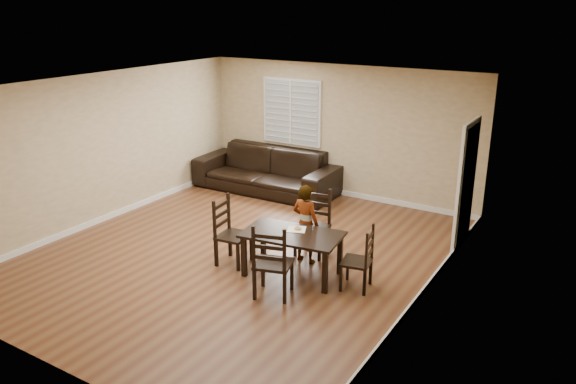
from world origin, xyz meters
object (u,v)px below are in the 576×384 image
object	(u,v)px
chair_near	(315,223)
child	(306,224)
chair_left	(226,233)
chair_right	(364,262)
dining_table	(292,239)
donut	(298,228)
sofa	(266,170)
chair_far	(271,266)

from	to	relation	value
chair_near	child	distance (m)	0.44
chair_left	chair_right	bearing A→B (deg)	-88.36
dining_table	child	size ratio (longest dim) A/B	1.21
chair_right	child	xyz separation A→B (m)	(-1.15, 0.36, 0.21)
chair_near	chair_left	xyz separation A→B (m)	(-0.98, -1.07, -0.00)
chair_near	chair_right	world-z (taller)	chair_near
chair_left	donut	size ratio (longest dim) A/B	9.71
dining_table	chair_right	distance (m)	1.11
chair_left	sofa	world-z (taller)	chair_left
chair_near	sofa	bearing A→B (deg)	131.91
chair_right	chair_left	bearing A→B (deg)	-92.73
chair_near	chair_far	xyz separation A→B (m)	(0.25, -1.70, 0.01)
dining_table	child	world-z (taller)	child
child	donut	bearing A→B (deg)	105.37
child	chair_left	bearing A→B (deg)	37.35
child	sofa	bearing A→B (deg)	-41.67
chair_left	child	world-z (taller)	child
dining_table	sofa	bearing A→B (deg)	121.47
chair_right	sofa	distance (m)	4.65
donut	sofa	world-z (taller)	sofa
child	chair_near	bearing A→B (deg)	-78.03
child	donut	size ratio (longest dim) A/B	11.54
dining_table	chair_left	size ratio (longest dim) A/B	1.44
chair_near	sofa	xyz separation A→B (m)	(-2.40, 2.17, -0.03)
dining_table	donut	distance (m)	0.20
child	chair_far	bearing A→B (deg)	103.44
chair_right	child	world-z (taller)	child
chair_far	chair_left	distance (m)	1.38
chair_far	chair_left	xyz separation A→B (m)	(-1.23, 0.63, -0.01)
chair_right	sofa	size ratio (longest dim) A/B	0.30
chair_near	donut	bearing A→B (deg)	-87.24
dining_table	chair_far	world-z (taller)	chair_far
child	donut	xyz separation A→B (m)	(0.07, -0.35, 0.06)
dining_table	child	distance (m)	0.52
donut	sofa	xyz separation A→B (m)	(-2.52, 2.93, -0.24)
chair_near	donut	distance (m)	0.80
dining_table	sofa	xyz separation A→B (m)	(-2.52, 3.10, -0.13)
chair_near	sofa	size ratio (longest dim) A/B	0.34
dining_table	donut	world-z (taller)	donut
chair_far	donut	world-z (taller)	chair_far
chair_near	child	bearing A→B (deg)	-88.82
chair_far	sofa	distance (m)	4.68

